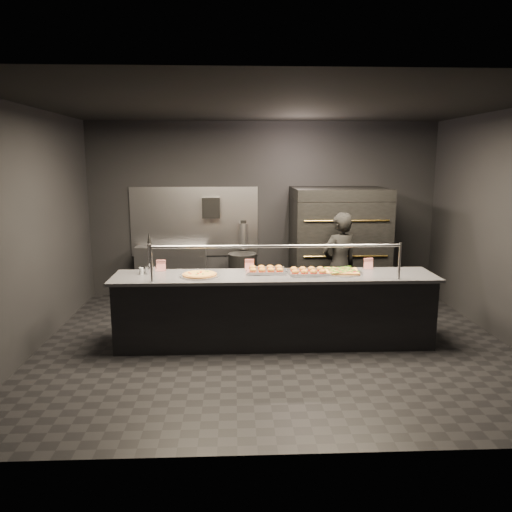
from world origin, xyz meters
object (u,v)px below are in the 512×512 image
(slider_tray_a, at_px, (266,270))
(slider_tray_b, at_px, (308,272))
(pizza_oven, at_px, (338,245))
(beer_tap, at_px, (150,261))
(service_counter, at_px, (274,309))
(fire_extinguisher, at_px, (243,236))
(worker, at_px, (339,266))
(prep_shelf, at_px, (172,272))
(trash_bin, at_px, (243,277))
(square_pizza, at_px, (342,271))
(round_pizza, at_px, (200,275))
(towel_dispenser, at_px, (211,208))

(slider_tray_a, relative_size, slider_tray_b, 0.95)
(pizza_oven, xyz_separation_m, slider_tray_b, (-0.77, -1.88, -0.01))
(beer_tap, bearing_deg, slider_tray_a, -2.01)
(service_counter, height_order, pizza_oven, pizza_oven)
(fire_extinguisher, xyz_separation_m, slider_tray_a, (0.25, -2.26, -0.11))
(pizza_oven, height_order, worker, pizza_oven)
(service_counter, distance_m, pizza_oven, 2.30)
(prep_shelf, bearing_deg, trash_bin, -11.69)
(slider_tray_a, height_order, square_pizza, slider_tray_a)
(slider_tray_a, relative_size, worker, 0.33)
(pizza_oven, distance_m, slider_tray_a, 2.19)
(slider_tray_a, xyz_separation_m, square_pizza, (0.97, -0.07, -0.01))
(prep_shelf, bearing_deg, round_pizza, -74.50)
(fire_extinguisher, relative_size, beer_tap, 0.95)
(prep_shelf, height_order, worker, worker)
(round_pizza, bearing_deg, prep_shelf, 105.50)
(trash_bin, bearing_deg, beer_tap, -123.23)
(slider_tray_a, bearing_deg, worker, 37.80)
(beer_tap, distance_m, slider_tray_a, 1.51)
(slider_tray_b, relative_size, trash_bin, 0.69)
(towel_dispenser, bearing_deg, slider_tray_b, -60.70)
(pizza_oven, distance_m, beer_tap, 3.28)
(prep_shelf, distance_m, worker, 2.97)
(fire_extinguisher, bearing_deg, worker, -44.34)
(fire_extinguisher, xyz_separation_m, square_pizza, (1.22, -2.33, -0.12))
(worker, bearing_deg, slider_tray_b, 34.99)
(towel_dispenser, relative_size, beer_tap, 0.66)
(service_counter, bearing_deg, trash_bin, 100.23)
(prep_shelf, relative_size, round_pizza, 2.41)
(pizza_oven, distance_m, square_pizza, 1.86)
(fire_extinguisher, xyz_separation_m, beer_tap, (-1.25, -2.21, 0.01))
(towel_dispenser, bearing_deg, square_pizza, -52.64)
(worker, bearing_deg, round_pizza, 4.34)
(prep_shelf, relative_size, worker, 0.75)
(prep_shelf, bearing_deg, towel_dispenser, 5.71)
(beer_tap, bearing_deg, slider_tray_b, -4.86)
(round_pizza, bearing_deg, beer_tap, 161.54)
(round_pizza, distance_m, square_pizza, 1.83)
(towel_dispenser, relative_size, worker, 0.22)
(square_pizza, bearing_deg, slider_tray_a, 175.67)
(slider_tray_b, distance_m, trash_bin, 2.26)
(towel_dispenser, height_order, round_pizza, towel_dispenser)
(pizza_oven, xyz_separation_m, towel_dispenser, (-2.10, 0.49, 0.58))
(square_pizza, bearing_deg, round_pizza, -177.16)
(slider_tray_a, bearing_deg, trash_bin, 98.06)
(slider_tray_b, bearing_deg, round_pizza, -178.16)
(prep_shelf, relative_size, towel_dispenser, 3.43)
(slider_tray_b, bearing_deg, square_pizza, 5.93)
(slider_tray_a, distance_m, worker, 1.46)
(trash_bin, bearing_deg, worker, -36.00)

